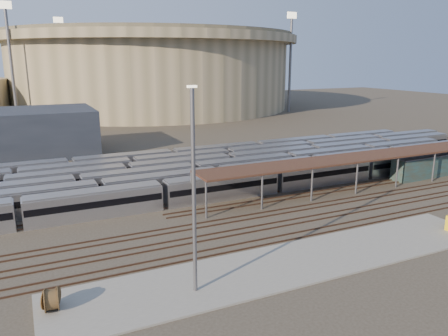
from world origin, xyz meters
TOP-DOWN VIEW (x-y plane):
  - ground at (0.00, 0.00)m, footprint 420.00×420.00m
  - apron at (-5.00, -15.00)m, footprint 50.00×9.00m
  - subway_trains at (1.69, 18.50)m, footprint 122.54×23.90m
  - inspection_shed at (22.00, 4.00)m, footprint 60.30×6.00m
  - empty_tracks at (0.00, -5.00)m, footprint 170.00×9.62m
  - stadium at (25.00, 140.00)m, footprint 124.00×124.00m
  - floodlight_0 at (-30.00, 110.00)m, footprint 4.00×1.00m
  - floodlight_2 at (70.00, 100.00)m, footprint 4.00×1.00m
  - floodlight_3 at (-10.00, 160.00)m, footprint 4.00×1.00m
  - teal_boxcar at (36.95, 4.00)m, footprint 16.11×3.68m
  - cable_reel_west at (-28.50, -13.42)m, footprint 1.62×2.00m
  - cable_reel_east at (-28.50, -13.93)m, footprint 1.17×1.95m
  - yard_light_pole at (-16.38, -16.01)m, footprint 0.80×0.36m

SIDE VIEW (x-z plane):
  - ground at x=0.00m, z-range 0.00..0.00m
  - empty_tracks at x=0.00m, z-range 0.00..0.18m
  - apron at x=-5.00m, z-range 0.00..0.20m
  - cable_reel_west at x=-28.50m, z-range 0.20..1.95m
  - cable_reel_east at x=-28.50m, z-range 0.20..2.08m
  - subway_trains at x=1.69m, z-range 0.00..3.60m
  - teal_boxcar at x=36.95m, z-range 0.00..3.73m
  - inspection_shed at x=22.00m, z-range 2.33..7.63m
  - yard_light_pole at x=-16.38m, z-range 0.28..18.76m
  - stadium at x=25.00m, z-range 0.22..32.72m
  - floodlight_0 at x=-30.00m, z-range 1.45..39.85m
  - floodlight_2 at x=70.00m, z-range 1.45..39.85m
  - floodlight_3 at x=-10.00m, z-range 1.45..39.85m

